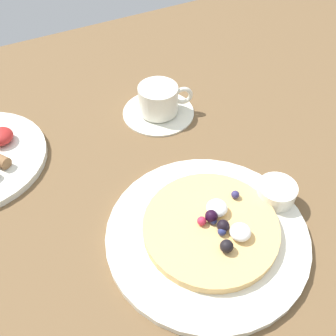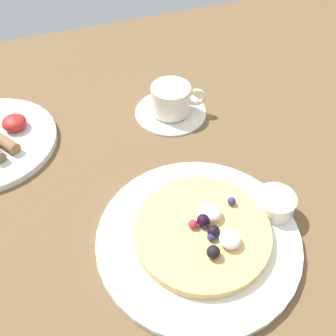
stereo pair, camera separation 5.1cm
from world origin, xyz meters
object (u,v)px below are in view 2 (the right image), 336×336
Objects in this scene: pancake_plate at (198,238)px; coffee_saucer at (171,112)px; syrup_ramekin at (275,203)px; coffee_cup at (172,99)px.

pancake_plate is 28.61cm from coffee_saucer.
coffee_saucer is (6.34, 27.90, -0.26)cm from pancake_plate.
coffee_saucer is at bearing 77.20° from pancake_plate.
syrup_ramekin is at bearing 2.36° from pancake_plate.
coffee_saucer is at bearing 102.02° from syrup_ramekin.
coffee_cup is (-5.68, 27.35, 0.78)cm from syrup_ramekin.
syrup_ramekin is 0.58× the size of coffee_cup.
pancake_plate is at bearing -102.80° from coffee_saucer.
syrup_ramekin is at bearing -78.27° from coffee_cup.
coffee_saucer is (-5.83, 27.40, -2.27)cm from syrup_ramekin.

